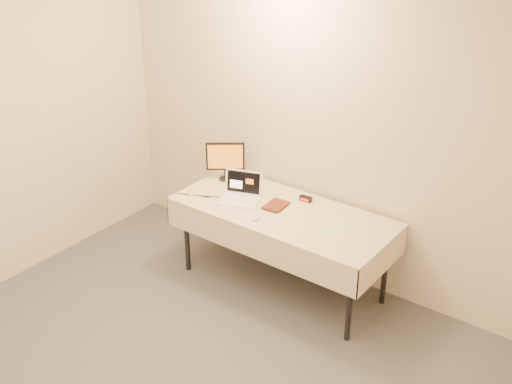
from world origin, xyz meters
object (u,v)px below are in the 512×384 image
Objects in this scene: laptop at (241,193)px; book at (267,193)px; table at (283,217)px; monitor at (225,158)px.

laptop is 0.25m from book.
laptop is 1.83× the size of book.
table is 4.67× the size of laptop.
monitor is 0.62m from book.
monitor is (-0.76, 0.19, 0.27)m from table.
monitor is 1.64× the size of book.
book is (-0.17, 0.02, 0.17)m from table.
table is 0.83m from monitor.
monitor is at bearing 158.84° from book.
laptop is (-0.41, -0.04, 0.12)m from table.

